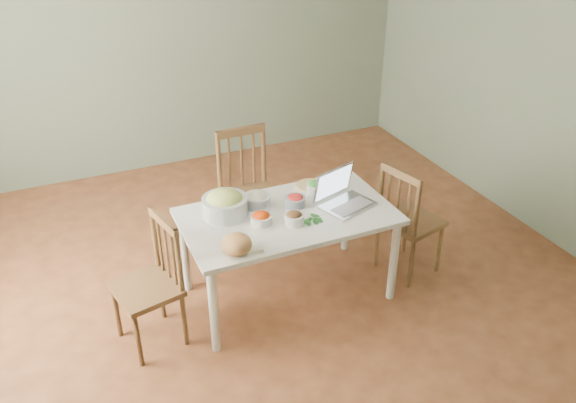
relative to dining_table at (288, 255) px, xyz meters
name	(u,v)px	position (x,y,z in m)	size (l,w,h in m)	color
floor	(265,296)	(-0.17, 0.04, -0.34)	(5.00, 5.00, 0.00)	#532A17
wall_back	(166,35)	(-0.17, 2.54, 1.01)	(5.00, 0.00, 2.70)	slate
wall_right	(560,76)	(2.33, 0.04, 1.01)	(0.00, 5.00, 2.70)	slate
dining_table	(288,255)	(0.00, 0.00, 0.00)	(1.46, 0.82, 0.68)	white
chair_far	(252,195)	(-0.02, 0.66, 0.16)	(0.45, 0.42, 1.01)	#4B2A14
chair_left	(146,286)	(-1.03, -0.09, 0.11)	(0.40, 0.38, 0.90)	#4B2A14
chair_right	(411,218)	(0.98, -0.09, 0.12)	(0.41, 0.39, 0.92)	#4B2A14
bread_boule	(236,244)	(-0.48, -0.30, 0.41)	(0.20, 0.20, 0.13)	tan
butter_stick	(255,251)	(-0.38, -0.35, 0.36)	(0.10, 0.03, 0.03)	#EBE6C5
bowl_squash	(225,204)	(-0.40, 0.16, 0.43)	(0.31, 0.31, 0.18)	#BDC563
bowl_carrot	(261,218)	(-0.21, -0.04, 0.38)	(0.15, 0.15, 0.08)	#CC3505
bowl_onion	(257,199)	(-0.15, 0.20, 0.39)	(0.19, 0.19, 0.10)	white
bowl_mushroom	(294,218)	(-0.01, -0.13, 0.39)	(0.14, 0.14, 0.09)	black
bowl_redpep	(295,200)	(0.09, 0.09, 0.38)	(0.14, 0.14, 0.09)	#E64633
bowl_broccoli	(316,187)	(0.31, 0.20, 0.39)	(0.15, 0.15, 0.09)	#226626
flatbread	(310,186)	(0.31, 0.29, 0.35)	(0.21, 0.21, 0.02)	tan
basil_bunch	(310,219)	(0.11, -0.14, 0.35)	(0.19, 0.19, 0.02)	#1C6C14
laptop	(349,191)	(0.43, -0.07, 0.47)	(0.36, 0.29, 0.25)	silver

